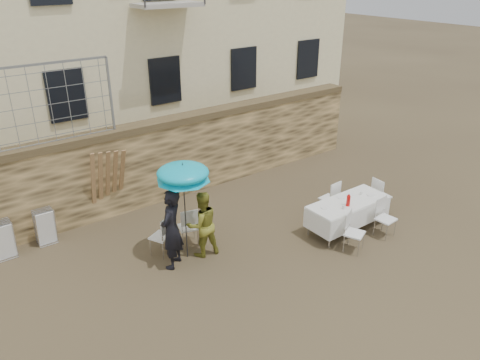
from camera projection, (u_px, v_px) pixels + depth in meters
ground at (288, 283)px, 9.60m from camera, size 80.00×80.00×0.00m
stone_wall at (168, 159)px, 12.79m from camera, size 13.00×0.50×2.20m
chain_link_fence at (41, 106)px, 10.34m from camera, size 3.20×0.06×1.80m
man_suit at (172, 229)px, 9.79m from camera, size 0.79×0.75×1.81m
woman_dress at (202, 224)px, 10.25m from camera, size 0.81×0.67×1.53m
umbrella at (183, 176)px, 9.62m from camera, size 1.14×1.14×2.11m
couple_chair_left at (161, 235)px, 10.37m from camera, size 0.64×0.64×0.96m
couple_chair_right at (188, 226)px, 10.74m from camera, size 0.59×0.59×0.96m
banquet_table at (349, 203)px, 11.25m from camera, size 2.10×0.85×0.78m
soda_bottle at (348, 201)px, 10.96m from camera, size 0.09×0.09×0.26m
table_chair_front_left at (355, 232)px, 10.48m from camera, size 0.63×0.63×0.96m
table_chair_front_right at (386, 218)px, 11.07m from camera, size 0.52×0.52×0.96m
table_chair_back at (329, 198)px, 12.04m from camera, size 0.52×0.52×0.96m
table_chair_side at (381, 195)px, 12.18m from camera, size 0.52×0.52×0.96m
chair_stack_left at (2, 236)px, 10.37m from camera, size 0.46×0.47×0.92m
chair_stack_right at (43, 224)px, 10.85m from camera, size 0.46×0.40×0.92m
wood_planks at (106, 185)px, 11.54m from camera, size 0.70×0.20×2.00m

